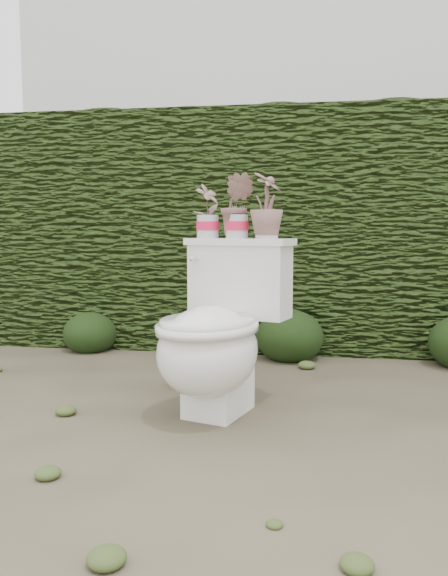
# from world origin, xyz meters

# --- Properties ---
(ground) EXTENTS (60.00, 60.00, 0.00)m
(ground) POSITION_xyz_m (0.00, 0.00, 0.00)
(ground) COLOR #6E644B
(ground) RESTS_ON ground
(hedge) EXTENTS (8.00, 1.00, 1.60)m
(hedge) POSITION_xyz_m (0.00, 1.60, 0.80)
(hedge) COLOR #38501A
(hedge) RESTS_ON ground
(house_wall) EXTENTS (8.00, 3.50, 4.00)m
(house_wall) POSITION_xyz_m (0.60, 6.00, 2.00)
(house_wall) COLOR silver
(house_wall) RESTS_ON ground
(toilet) EXTENTS (0.64, 0.78, 0.78)m
(toilet) POSITION_xyz_m (-0.21, -0.12, 0.36)
(toilet) COLOR white
(toilet) RESTS_ON ground
(potted_plant_left) EXTENTS (0.15, 0.16, 0.25)m
(potted_plant_left) POSITION_xyz_m (-0.30, 0.16, 0.90)
(potted_plant_left) COLOR #25782B
(potted_plant_left) RESTS_ON toilet
(potted_plant_center) EXTENTS (0.18, 0.16, 0.28)m
(potted_plant_center) POSITION_xyz_m (-0.15, 0.12, 0.92)
(potted_plant_center) COLOR #25782B
(potted_plant_center) RESTS_ON toilet
(potted_plant_right) EXTENTS (0.19, 0.19, 0.29)m
(potted_plant_right) POSITION_xyz_m (-0.01, 0.07, 0.92)
(potted_plant_right) COLOR #25782B
(potted_plant_right) RESTS_ON toilet
(liriope_clump_1) EXTENTS (0.36, 0.36, 0.29)m
(liriope_clump_1) POSITION_xyz_m (-1.28, 1.07, 0.15)
(liriope_clump_1) COLOR #213512
(liriope_clump_1) RESTS_ON ground
(liriope_clump_2) EXTENTS (0.43, 0.43, 0.34)m
(liriope_clump_2) POSITION_xyz_m (0.07, 1.02, 0.17)
(liriope_clump_2) COLOR #213512
(liriope_clump_2) RESTS_ON ground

